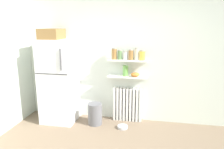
{
  "coord_description": "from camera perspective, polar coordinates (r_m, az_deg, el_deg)",
  "views": [
    {
      "loc": [
        0.46,
        -2.24,
        1.97
      ],
      "look_at": [
        -0.29,
        1.6,
        1.05
      ],
      "focal_mm": 34.28,
      "sensor_mm": 36.0,
      "label": 1
    }
  ],
  "objects": [
    {
      "name": "wall_shelf_lower",
      "position": [
        4.28,
        4.21,
        -0.6
      ],
      "size": [
        0.8,
        0.22,
        0.02
      ],
      "primitive_type": "cube",
      "color": "white"
    },
    {
      "name": "storage_jar_5",
      "position": [
        4.17,
        8.07,
        5.11
      ],
      "size": [
        0.11,
        0.11,
        0.19
      ],
      "color": "yellow",
      "rests_on": "wall_shelf_upper"
    },
    {
      "name": "refrigerator",
      "position": [
        4.47,
        -14.0,
        -1.15
      ],
      "size": [
        0.67,
        0.67,
        1.89
      ],
      "color": "silver",
      "rests_on": "ground_plane"
    },
    {
      "name": "wall_shelf_upper",
      "position": [
        4.21,
        4.28,
        3.78
      ],
      "size": [
        0.8,
        0.22,
        0.02
      ],
      "primitive_type": "cube",
      "color": "white"
    },
    {
      "name": "storage_jar_1",
      "position": [
        4.22,
        2.07,
        5.31
      ],
      "size": [
        0.09,
        0.09,
        0.19
      ],
      "color": "#5B7F4C",
      "rests_on": "wall_shelf_upper"
    },
    {
      "name": "shelf_bowl",
      "position": [
        4.25,
        6.19,
        -0.01
      ],
      "size": [
        0.17,
        0.17,
        0.08
      ],
      "primitive_type": "ellipsoid",
      "color": "orange",
      "rests_on": "wall_shelf_lower"
    },
    {
      "name": "storage_jar_0",
      "position": [
        4.24,
        0.6,
        5.58
      ],
      "size": [
        0.1,
        0.1,
        0.23
      ],
      "color": "olive",
      "rests_on": "wall_shelf_upper"
    },
    {
      "name": "pet_food_bowl",
      "position": [
        4.28,
        2.83,
        -13.78
      ],
      "size": [
        0.2,
        0.2,
        0.05
      ],
      "primitive_type": "cylinder",
      "color": "#B7B7BC",
      "rests_on": "ground_plane"
    },
    {
      "name": "radiator",
      "position": [
        4.49,
        4.12,
        -7.98
      ],
      "size": [
        0.58,
        0.12,
        0.7
      ],
      "color": "white",
      "rests_on": "ground_plane"
    },
    {
      "name": "back_wall",
      "position": [
        4.36,
        4.94,
        4.35
      ],
      "size": [
        7.04,
        0.1,
        2.6
      ],
      "primitive_type": "cube",
      "color": "silver",
      "rests_on": "ground_plane"
    },
    {
      "name": "storage_jar_4",
      "position": [
        4.18,
        6.57,
        5.44
      ],
      "size": [
        0.08,
        0.08,
        0.24
      ],
      "color": "beige",
      "rests_on": "wall_shelf_upper"
    },
    {
      "name": "trash_bin",
      "position": [
        4.38,
        -4.55,
        -10.41
      ],
      "size": [
        0.28,
        0.28,
        0.43
      ],
      "primitive_type": "cylinder",
      "color": "slate",
      "rests_on": "ground_plane"
    },
    {
      "name": "vase",
      "position": [
        4.26,
        3.61,
        0.96
      ],
      "size": [
        0.11,
        0.11,
        0.21
      ],
      "primitive_type": "cylinder",
      "color": "#66A84C",
      "rests_on": "wall_shelf_lower"
    },
    {
      "name": "storage_jar_2",
      "position": [
        4.21,
        3.56,
        5.09
      ],
      "size": [
        0.08,
        0.08,
        0.17
      ],
      "color": "silver",
      "rests_on": "wall_shelf_upper"
    },
    {
      "name": "storage_jar_3",
      "position": [
        4.19,
        5.06,
        5.29
      ],
      "size": [
        0.1,
        0.1,
        0.21
      ],
      "color": "olive",
      "rests_on": "wall_shelf_upper"
    }
  ]
}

